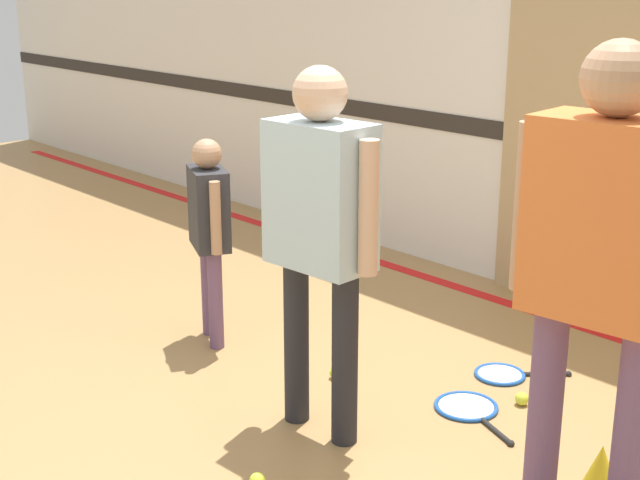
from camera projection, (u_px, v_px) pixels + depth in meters
The scene contains 11 objects.
ground_plane at pixel (309, 435), 4.03m from camera, with size 16.00×16.00×0.00m, color #A87F4C.
wall_back at pixel (619, 48), 5.09m from camera, with size 16.00×0.07×3.20m.
floor_stripe at pixel (564, 321), 5.34m from camera, with size 14.40×0.10×0.01m.
person_instructor at pixel (320, 215), 3.79m from camera, with size 0.63×0.28×1.65m.
person_student_left at pixel (209, 219), 4.87m from camera, with size 0.41×0.30×1.16m.
person_student_right at pixel (604, 246), 3.01m from camera, with size 0.68×0.33×1.81m.
racket_spare_on_floor at pixel (504, 374), 4.62m from camera, with size 0.44×0.47×0.03m.
racket_second_spare at pixel (468, 408), 4.26m from camera, with size 0.57×0.40×0.03m.
tennis_ball_near_instructor at pixel (257, 480), 3.61m from camera, with size 0.07×0.07×0.07m, color #CCE038.
tennis_ball_by_spare_racket at pixel (522, 399), 4.30m from camera, with size 0.07×0.07×0.07m, color #CCE038.
tennis_ball_stray_left at pixel (336, 373), 4.58m from camera, with size 0.07×0.07×0.07m, color #CCE038.
Camera 1 is at (2.71, -2.38, 2.00)m, focal length 50.00 mm.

